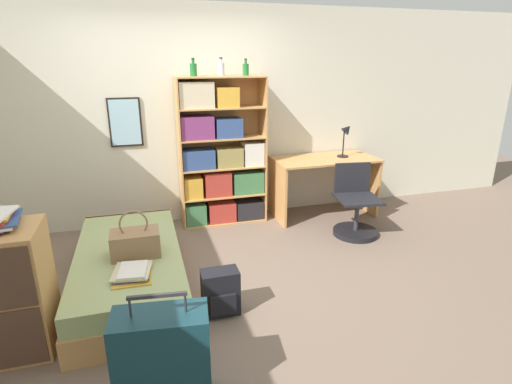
# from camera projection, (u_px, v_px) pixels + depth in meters

# --- Properties ---
(ground_plane) EXTENTS (14.00, 14.00, 0.00)m
(ground_plane) POSITION_uv_depth(u_px,v_px,m) (204.00, 278.00, 3.78)
(ground_plane) COLOR #756051
(wall_back) EXTENTS (10.00, 0.09, 2.60)m
(wall_back) POSITION_uv_depth(u_px,v_px,m) (178.00, 118.00, 4.81)
(wall_back) COLOR beige
(wall_back) RESTS_ON ground_plane
(bed) EXTENTS (0.91, 1.85, 0.39)m
(bed) POSITION_uv_depth(u_px,v_px,m) (130.00, 269.00, 3.56)
(bed) COLOR tan
(bed) RESTS_ON ground_plane
(handbag) EXTENTS (0.40, 0.25, 0.40)m
(handbag) POSITION_uv_depth(u_px,v_px,m) (135.00, 243.00, 3.35)
(handbag) COLOR #93704C
(handbag) RESTS_ON bed
(book_stack_on_bed) EXTENTS (0.32, 0.36, 0.06)m
(book_stack_on_bed) POSITION_uv_depth(u_px,v_px,m) (132.00, 272.00, 3.05)
(book_stack_on_bed) COLOR gold
(book_stack_on_bed) RESTS_ON bed
(suitcase) EXTENTS (0.58, 0.33, 0.74)m
(suitcase) POSITION_uv_depth(u_px,v_px,m) (163.00, 359.00, 2.33)
(suitcase) COLOR #143842
(suitcase) RESTS_ON ground_plane
(bookcase) EXTENTS (1.04, 0.36, 1.79)m
(bookcase) POSITION_uv_depth(u_px,v_px,m) (220.00, 159.00, 4.87)
(bookcase) COLOR tan
(bookcase) RESTS_ON ground_plane
(bottle_green) EXTENTS (0.08, 0.08, 0.20)m
(bottle_green) POSITION_uv_depth(u_px,v_px,m) (193.00, 69.00, 4.45)
(bottle_green) COLOR #1E6B2D
(bottle_green) RESTS_ON bookcase
(bottle_brown) EXTENTS (0.08, 0.08, 0.20)m
(bottle_brown) POSITION_uv_depth(u_px,v_px,m) (221.00, 69.00, 4.57)
(bottle_brown) COLOR #B7BCC1
(bottle_brown) RESTS_ON bookcase
(bottle_clear) EXTENTS (0.07, 0.07, 0.19)m
(bottle_clear) POSITION_uv_depth(u_px,v_px,m) (246.00, 69.00, 4.65)
(bottle_clear) COLOR #1E6B2D
(bottle_clear) RESTS_ON bookcase
(desk) EXTENTS (1.31, 0.67, 0.77)m
(desk) POSITION_uv_depth(u_px,v_px,m) (324.00, 175.00, 5.18)
(desk) COLOR tan
(desk) RESTS_ON ground_plane
(desk_lamp) EXTENTS (0.19, 0.14, 0.44)m
(desk_lamp) POSITION_uv_depth(u_px,v_px,m) (346.00, 134.00, 5.09)
(desk_lamp) COLOR black
(desk_lamp) RESTS_ON desk
(desk_chair) EXTENTS (0.53, 0.54, 0.82)m
(desk_chair) POSITION_uv_depth(u_px,v_px,m) (355.00, 213.00, 4.69)
(desk_chair) COLOR black
(desk_chair) RESTS_ON ground_plane
(backpack) EXTENTS (0.30, 0.20, 0.38)m
(backpack) POSITION_uv_depth(u_px,v_px,m) (221.00, 293.00, 3.21)
(backpack) COLOR black
(backpack) RESTS_ON ground_plane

